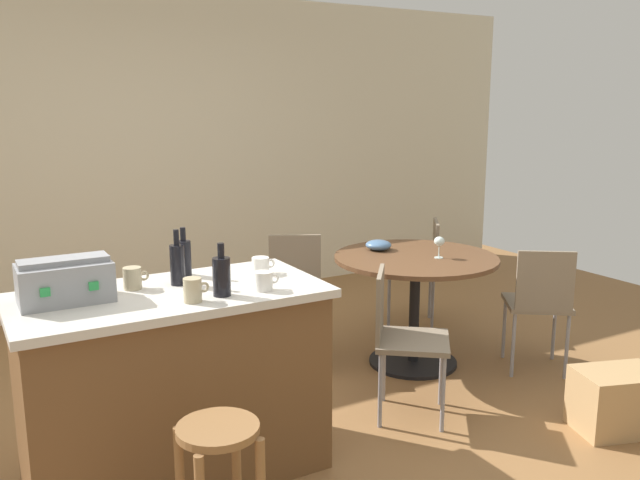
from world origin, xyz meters
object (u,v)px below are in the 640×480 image
at_px(kitchen_island, 175,385).
at_px(cup_0, 193,290).
at_px(dining_table, 415,281).
at_px(cup_2, 133,278).
at_px(folding_chair_left, 539,299).
at_px(cup_1, 261,265).
at_px(toolbox, 65,281).
at_px(wine_glass, 439,242).
at_px(serving_bowl, 378,245).
at_px(folding_chair_far, 401,332).
at_px(bottle_1, 184,257).
at_px(bottle_2, 222,275).
at_px(wooden_stool, 219,471).
at_px(folding_chair_near, 295,289).
at_px(bottle_0, 177,264).
at_px(cup_3, 264,281).
at_px(folding_chair_right, 420,264).
at_px(cardboard_box, 617,401).

height_order(kitchen_island, cup_0, cup_0).
bearing_deg(dining_table, cup_2, -167.85).
height_order(folding_chair_left, cup_1, cup_1).
relative_size(toolbox, wine_glass, 2.69).
distance_m(dining_table, serving_bowl, 0.37).
distance_m(dining_table, wine_glass, 0.32).
relative_size(folding_chair_far, bottle_1, 3.48).
bearing_deg(cup_1, kitchen_island, -169.91).
xyz_separation_m(folding_chair_left, cup_0, (-2.43, -0.23, 0.47)).
bearing_deg(bottle_2, wooden_stool, -113.65).
xyz_separation_m(folding_chair_near, bottle_0, (-1.09, -0.88, 0.50)).
bearing_deg(serving_bowl, cup_3, -142.81).
height_order(kitchen_island, serving_bowl, kitchen_island).
relative_size(kitchen_island, folding_chair_right, 1.66).
bearing_deg(cardboard_box, bottle_1, 154.11).
relative_size(wine_glass, serving_bowl, 0.80).
bearing_deg(toolbox, serving_bowl, 19.41).
distance_m(folding_chair_far, cup_2, 1.52).
xyz_separation_m(serving_bowl, cardboard_box, (0.50, -1.59, -0.63)).
bearing_deg(folding_chair_far, bottle_1, 166.77).
relative_size(wooden_stool, bottle_0, 2.35).
xyz_separation_m(bottle_0, bottle_1, (0.08, 0.15, -0.01)).
relative_size(cup_1, wine_glass, 0.86).
height_order(folding_chair_near, bottle_0, bottle_0).
xyz_separation_m(wooden_stool, bottle_2, (0.27, 0.61, 0.57)).
xyz_separation_m(folding_chair_right, cup_2, (-2.53, -1.07, 0.47)).
bearing_deg(folding_chair_near, bottle_1, -144.03).
relative_size(kitchen_island, bottle_0, 5.29).
bearing_deg(cup_1, folding_chair_left, -1.78).
relative_size(bottle_0, bottle_1, 1.09).
relative_size(bottle_1, cup_0, 2.11).
distance_m(folding_chair_left, cup_2, 2.65).
bearing_deg(dining_table, bottle_1, -169.79).
height_order(kitchen_island, cardboard_box, kitchen_island).
height_order(folding_chair_far, serving_bowl, folding_chair_far).
bearing_deg(cup_0, cup_1, 32.81).
height_order(folding_chair_right, serving_bowl, folding_chair_right).
bearing_deg(dining_table, folding_chair_far, -133.40).
height_order(bottle_0, wine_glass, bottle_0).
xyz_separation_m(folding_chair_far, toolbox, (-1.74, 0.09, 0.51)).
xyz_separation_m(bottle_1, bottle_2, (0.03, -0.43, -0.00)).
bearing_deg(cup_3, wooden_stool, -128.28).
bearing_deg(folding_chair_left, wine_glass, 142.37).
xyz_separation_m(kitchen_island, folding_chair_left, (2.47, 0.03, 0.04)).
height_order(wooden_stool, folding_chair_far, folding_chair_far).
relative_size(cup_0, wine_glass, 0.81).
distance_m(bottle_1, cardboard_box, 2.46).
distance_m(folding_chair_right, cup_1, 2.25).
distance_m(kitchen_island, wooden_stool, 0.79).
relative_size(bottle_2, cup_0, 2.08).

